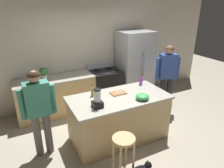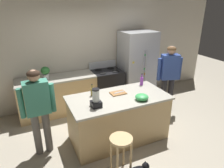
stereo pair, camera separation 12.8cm
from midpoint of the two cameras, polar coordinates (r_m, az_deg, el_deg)
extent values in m
plane|color=#B2A893|center=(4.33, 2.60, -14.71)|extent=(14.00, 14.00, 0.00)
cube|color=beige|center=(5.41, -6.75, 8.71)|extent=(8.00, 0.10, 2.70)
cube|color=tan|center=(4.08, 2.71, -9.73)|extent=(1.84, 0.89, 0.88)
cube|color=#B2AD9E|center=(3.85, 2.83, -3.88)|extent=(1.90, 0.95, 0.04)
cube|color=tan|center=(5.15, -13.34, -3.17)|extent=(2.00, 0.64, 0.88)
cube|color=#B2AD9E|center=(4.98, -13.80, 1.65)|extent=(2.00, 0.64, 0.04)
cube|color=#B7BABF|center=(5.67, 7.65, 5.00)|extent=(0.90, 0.70, 1.88)
cylinder|color=#B7BABF|center=(5.32, 9.45, 4.82)|extent=(0.02, 0.02, 0.85)
cylinder|color=#B7BABF|center=(5.37, 10.16, 4.92)|extent=(0.02, 0.02, 0.85)
cube|color=orange|center=(5.44, 9.87, 2.80)|extent=(0.05, 0.01, 0.05)
cube|color=#3FB259|center=(5.38, 9.70, 4.22)|extent=(0.05, 0.01, 0.05)
cube|color=yellow|center=(5.14, 6.73, 6.01)|extent=(0.05, 0.01, 0.05)
cube|color=#3FB259|center=(5.28, 9.90, 8.02)|extent=(0.05, 0.01, 0.05)
cube|color=black|center=(5.44, -0.76, -0.89)|extent=(0.76, 0.64, 0.92)
cube|color=black|center=(5.19, 0.70, -2.63)|extent=(0.60, 0.01, 0.24)
cube|color=#B7BABF|center=(5.51, -2.03, 5.48)|extent=(0.76, 0.06, 0.18)
cylinder|color=black|center=(5.08, -1.96, 3.04)|extent=(0.18, 0.18, 0.01)
cylinder|color=black|center=(5.22, 1.69, 3.58)|extent=(0.18, 0.18, 0.01)
cylinder|color=black|center=(5.34, -3.21, 3.99)|extent=(0.18, 0.18, 0.01)
cylinder|color=black|center=(5.48, 0.29, 4.49)|extent=(0.18, 0.18, 0.01)
cylinder|color=#66605B|center=(3.93, -19.41, -13.11)|extent=(0.13, 0.13, 0.81)
cylinder|color=#66605B|center=(3.94, -16.77, -12.63)|extent=(0.13, 0.13, 0.81)
cube|color=#3F8C72|center=(3.59, -19.39, -3.68)|extent=(0.40, 0.23, 0.58)
cylinder|color=#3F8C72|center=(3.60, -23.22, -5.06)|extent=(0.09, 0.09, 0.52)
cylinder|color=#3F8C72|center=(3.64, -15.42, -3.71)|extent=(0.09, 0.09, 0.52)
sphere|color=tan|center=(3.45, -20.21, 2.18)|extent=(0.20, 0.20, 0.20)
ellipsoid|color=#332319|center=(3.44, -20.28, 2.73)|extent=(0.21, 0.21, 0.12)
cylinder|color=#26262B|center=(5.27, 16.64, -2.98)|extent=(0.16, 0.16, 0.88)
cylinder|color=#26262B|center=(5.20, 14.81, -3.11)|extent=(0.16, 0.16, 0.88)
cube|color=#334C99|center=(4.98, 16.60, 4.62)|extent=(0.45, 0.33, 0.59)
cylinder|color=#334C99|center=(5.09, 19.12, 4.12)|extent=(0.11, 0.11, 0.53)
cylinder|color=#334C99|center=(4.90, 13.84, 4.01)|extent=(0.11, 0.11, 0.53)
sphere|color=tan|center=(4.88, 17.10, 9.03)|extent=(0.25, 0.25, 0.20)
ellipsoid|color=brown|center=(4.87, 17.15, 9.43)|extent=(0.26, 0.26, 0.12)
cylinder|color=tan|center=(3.21, 3.76, -15.22)|extent=(0.36, 0.36, 0.04)
cylinder|color=tan|center=(3.31, 2.73, -21.46)|extent=(0.04, 0.04, 0.63)
cylinder|color=tan|center=(3.39, 6.47, -20.22)|extent=(0.04, 0.04, 0.63)
cylinder|color=tan|center=(3.46, 0.84, -19.06)|extent=(0.04, 0.04, 0.63)
cylinder|color=tan|center=(3.54, 4.43, -17.96)|extent=(0.04, 0.04, 0.63)
sphere|color=black|center=(3.52, 10.54, -21.76)|extent=(0.12, 0.12, 0.12)
cone|color=black|center=(3.47, 11.06, -21.28)|extent=(0.04, 0.04, 0.03)
cone|color=black|center=(3.50, 10.45, -20.70)|extent=(0.04, 0.04, 0.03)
cylinder|color=silver|center=(4.91, -17.34, 1.98)|extent=(0.14, 0.14, 0.12)
ellipsoid|color=#337A38|center=(4.86, -17.54, 3.64)|extent=(0.20, 0.20, 0.18)
cube|color=black|center=(3.48, -3.42, -5.63)|extent=(0.17, 0.17, 0.10)
cylinder|color=silver|center=(3.41, -3.48, -3.33)|extent=(0.12, 0.12, 0.21)
cylinder|color=black|center=(3.36, -3.52, -1.54)|extent=(0.12, 0.12, 0.02)
cylinder|color=olive|center=(3.87, -4.65, -2.22)|extent=(0.06, 0.06, 0.15)
cylinder|color=olive|center=(3.82, -4.70, -0.72)|extent=(0.02, 0.02, 0.07)
cylinder|color=black|center=(3.81, -4.72, -0.15)|extent=(0.03, 0.03, 0.02)
cylinder|color=purple|center=(4.40, 9.14, 0.76)|extent=(0.07, 0.07, 0.17)
cylinder|color=purple|center=(4.36, 9.24, 2.23)|extent=(0.03, 0.03, 0.07)
cylinder|color=black|center=(4.35, 9.27, 2.77)|extent=(0.03, 0.03, 0.02)
ellipsoid|color=#3FB259|center=(3.75, 9.32, -3.64)|extent=(0.24, 0.24, 0.11)
cube|color=#9E6B3D|center=(3.97, 2.64, -2.57)|extent=(0.30, 0.20, 0.02)
cube|color=#B7BABF|center=(3.97, 2.90, -2.34)|extent=(0.22, 0.06, 0.01)
camera|label=1|loc=(0.06, -89.09, 0.37)|focal=32.57mm
camera|label=2|loc=(0.06, 90.91, -0.37)|focal=32.57mm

